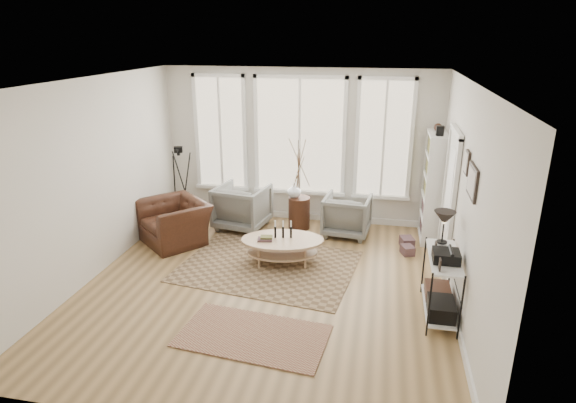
% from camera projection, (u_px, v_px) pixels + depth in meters
% --- Properties ---
extents(room, '(5.50, 5.54, 2.90)m').
position_uv_depth(room, '(267.00, 192.00, 6.57)').
color(room, '#A47F4E').
rests_on(room, ground).
extents(bay_window, '(4.14, 0.12, 2.24)m').
position_uv_depth(bay_window, '(300.00, 139.00, 9.00)').
color(bay_window, '#D1BB8B').
rests_on(bay_window, ground).
extents(door, '(0.09, 1.06, 2.22)m').
position_uv_depth(door, '(449.00, 198.00, 7.24)').
color(door, white).
rests_on(door, ground).
extents(bookcase, '(0.31, 0.85, 2.06)m').
position_uv_depth(bookcase, '(433.00, 187.00, 8.31)').
color(bookcase, white).
rests_on(bookcase, ground).
extents(low_shelf, '(0.38, 1.08, 1.30)m').
position_uv_depth(low_shelf, '(441.00, 279.00, 6.14)').
color(low_shelf, white).
rests_on(low_shelf, ground).
extents(wall_art, '(0.04, 0.88, 0.44)m').
position_uv_depth(wall_art, '(471.00, 176.00, 5.67)').
color(wall_art, black).
rests_on(wall_art, ground).
extents(rug_main, '(2.88, 2.31, 0.01)m').
position_uv_depth(rug_main, '(268.00, 266.00, 7.58)').
color(rug_main, brown).
rests_on(rug_main, ground).
extents(rug_runner, '(1.87, 1.16, 0.01)m').
position_uv_depth(rug_runner, '(253.00, 336.00, 5.82)').
color(rug_runner, brown).
rests_on(rug_runner, ground).
extents(coffee_table, '(1.42, 1.04, 0.60)m').
position_uv_depth(coffee_table, '(282.00, 244.00, 7.60)').
color(coffee_table, tan).
rests_on(coffee_table, ground).
extents(armchair_left, '(1.03, 1.05, 0.83)m').
position_uv_depth(armchair_left, '(242.00, 207.00, 8.97)').
color(armchair_left, slate).
rests_on(armchair_left, ground).
extents(armchair_right, '(0.88, 0.90, 0.75)m').
position_uv_depth(armchair_right, '(347.00, 215.00, 8.67)').
color(armchair_right, slate).
rests_on(armchair_right, ground).
extents(side_table, '(0.40, 0.40, 1.69)m').
position_uv_depth(side_table, '(299.00, 187.00, 8.82)').
color(side_table, '#3C1E13').
rests_on(side_table, ground).
extents(vase, '(0.28, 0.28, 0.27)m').
position_uv_depth(vase, '(294.00, 190.00, 8.86)').
color(vase, silver).
rests_on(vase, side_table).
extents(accent_chair, '(1.50, 1.48, 0.73)m').
position_uv_depth(accent_chair, '(174.00, 222.00, 8.37)').
color(accent_chair, '#3C1E13').
rests_on(accent_chair, ground).
extents(tripod_camera, '(0.53, 0.53, 1.52)m').
position_uv_depth(tripod_camera, '(181.00, 189.00, 9.04)').
color(tripod_camera, black).
rests_on(tripod_camera, ground).
extents(book_stack_near, '(0.27, 0.31, 0.17)m').
position_uv_depth(book_stack_near, '(407.00, 242.00, 8.26)').
color(book_stack_near, brown).
rests_on(book_stack_near, ground).
extents(book_stack_far, '(0.25, 0.28, 0.15)m').
position_uv_depth(book_stack_far, '(407.00, 250.00, 7.97)').
color(book_stack_far, brown).
rests_on(book_stack_far, ground).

